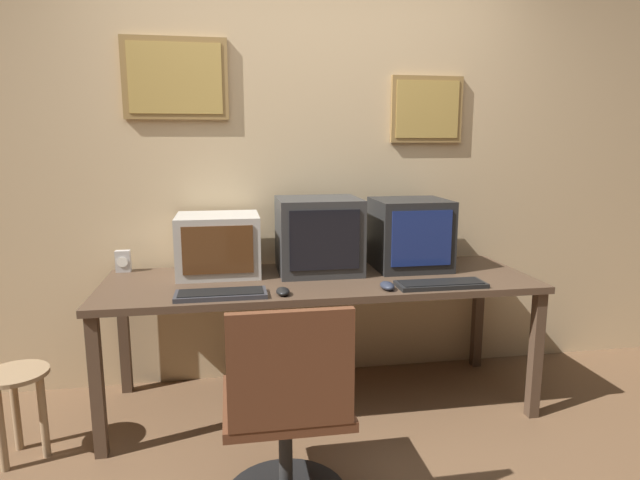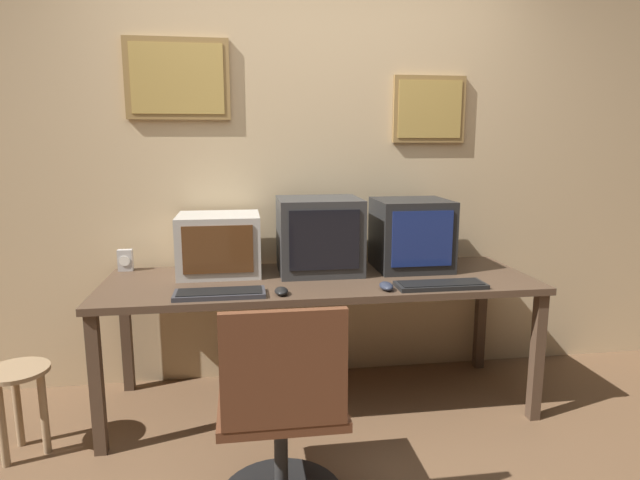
# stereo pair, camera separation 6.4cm
# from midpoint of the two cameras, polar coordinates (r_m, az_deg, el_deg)

# --- Properties ---
(wall_back) EXTENTS (8.00, 0.08, 2.60)m
(wall_back) POSITION_cam_midpoint_polar(r_m,az_deg,el_deg) (3.25, -1.97, 7.87)
(wall_back) COLOR #D1B284
(wall_back) RESTS_ON ground_plane
(desk) EXTENTS (2.29, 0.77, 0.73)m
(desk) POSITION_cam_midpoint_polar(r_m,az_deg,el_deg) (2.91, -0.63, -5.26)
(desk) COLOR #4C3828
(desk) RESTS_ON ground_plane
(monitor_left) EXTENTS (0.44, 0.38, 0.33)m
(monitor_left) POSITION_cam_midpoint_polar(r_m,az_deg,el_deg) (3.00, -11.38, -0.48)
(monitor_left) COLOR #B7B2A8
(monitor_left) RESTS_ON desk
(monitor_center) EXTENTS (0.45, 0.40, 0.42)m
(monitor_center) POSITION_cam_midpoint_polar(r_m,az_deg,el_deg) (2.99, -0.78, 0.50)
(monitor_center) COLOR #333333
(monitor_center) RESTS_ON desk
(monitor_right) EXTENTS (0.41, 0.40, 0.40)m
(monitor_right) POSITION_cam_midpoint_polar(r_m,az_deg,el_deg) (3.12, 8.99, 0.65)
(monitor_right) COLOR black
(monitor_right) RESTS_ON desk
(keyboard_main) EXTENTS (0.43, 0.17, 0.03)m
(keyboard_main) POSITION_cam_midpoint_polar(r_m,az_deg,el_deg) (2.60, -11.22, -5.68)
(keyboard_main) COLOR #333338
(keyboard_main) RESTS_ON desk
(keyboard_side) EXTENTS (0.45, 0.16, 0.03)m
(keyboard_side) POSITION_cam_midpoint_polar(r_m,az_deg,el_deg) (2.78, 12.11, -4.62)
(keyboard_side) COLOR black
(keyboard_side) RESTS_ON desk
(mouse_near_keyboard) EXTENTS (0.07, 0.11, 0.03)m
(mouse_near_keyboard) POSITION_cam_midpoint_polar(r_m,az_deg,el_deg) (2.59, -4.70, -5.48)
(mouse_near_keyboard) COLOR black
(mouse_near_keyboard) RESTS_ON desk
(mouse_far_corner) EXTENTS (0.07, 0.12, 0.04)m
(mouse_far_corner) POSITION_cam_midpoint_polar(r_m,az_deg,el_deg) (2.69, 6.50, -4.87)
(mouse_far_corner) COLOR #282D3D
(mouse_far_corner) RESTS_ON desk
(desk_clock) EXTENTS (0.08, 0.05, 0.12)m
(desk_clock) POSITION_cam_midpoint_polar(r_m,az_deg,el_deg) (3.22, -20.79, -2.13)
(desk_clock) COLOR #B7B2AD
(desk_clock) RESTS_ON desk
(office_chair) EXTENTS (0.51, 0.51, 0.89)m
(office_chair) POSITION_cam_midpoint_polar(r_m,az_deg,el_deg) (2.19, -4.43, -18.95)
(office_chair) COLOR black
(office_chair) RESTS_ON ground_plane
(side_stool) EXTENTS (0.28, 0.28, 0.43)m
(side_stool) POSITION_cam_midpoint_polar(r_m,az_deg,el_deg) (2.90, -30.12, -14.18)
(side_stool) COLOR #9E7F5B
(side_stool) RESTS_ON ground_plane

